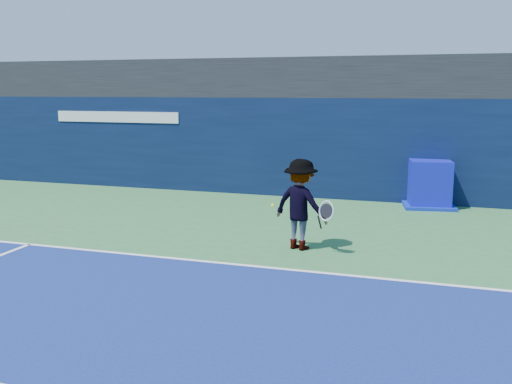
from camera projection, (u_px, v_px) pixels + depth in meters
ground at (186, 330)px, 7.83m from camera, size 80.00×80.00×0.00m
baseline at (253, 266)px, 10.64m from camera, size 24.00×0.10×0.01m
stadium_band at (335, 78)px, 17.97m from camera, size 36.00×3.00×1.20m
back_wall_assembly at (328, 148)px, 17.41m from camera, size 36.00×1.03×3.00m
equipment_cart at (429, 185)px, 15.97m from camera, size 1.58×1.58×1.32m
tennis_player at (301, 204)px, 11.68m from camera, size 1.45×1.06×1.87m
tennis_ball at (273, 205)px, 11.96m from camera, size 0.07×0.07×0.07m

